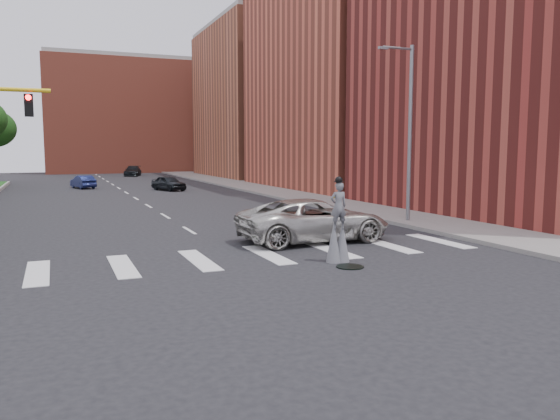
# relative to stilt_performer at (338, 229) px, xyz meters

# --- Properties ---
(ground_plane) EXTENTS (160.00, 160.00, 0.00)m
(ground_plane) POSITION_rel_stilt_performer_xyz_m (-3.05, 1.08, -1.13)
(ground_plane) COLOR black
(ground_plane) RESTS_ON ground
(sidewalk_right) EXTENTS (5.00, 90.00, 0.18)m
(sidewalk_right) POSITION_rel_stilt_performer_xyz_m (9.45, 26.08, -1.04)
(sidewalk_right) COLOR slate
(sidewalk_right) RESTS_ON ground
(manhole) EXTENTS (0.90, 0.90, 0.04)m
(manhole) POSITION_rel_stilt_performer_xyz_m (-0.05, -0.92, -1.11)
(manhole) COLOR black
(manhole) RESTS_ON ground
(building_near) EXTENTS (16.00, 20.00, 22.00)m
(building_near) POSITION_rel_stilt_performer_xyz_m (18.95, 9.08, 9.87)
(building_near) COLOR maroon
(building_near) RESTS_ON ground
(building_mid) EXTENTS (16.00, 22.00, 24.00)m
(building_mid) POSITION_rel_stilt_performer_xyz_m (18.95, 31.08, 10.87)
(building_mid) COLOR #BE523B
(building_mid) RESTS_ON ground
(building_far) EXTENTS (16.00, 22.00, 20.00)m
(building_far) POSITION_rel_stilt_performer_xyz_m (18.95, 55.08, 8.87)
(building_far) COLOR #B55F42
(building_far) RESTS_ON ground
(building_backdrop) EXTENTS (26.00, 14.00, 18.00)m
(building_backdrop) POSITION_rel_stilt_performer_xyz_m (2.95, 79.08, 7.87)
(building_backdrop) COLOR #BE523B
(building_backdrop) RESTS_ON ground
(streetlight) EXTENTS (2.05, 0.20, 9.00)m
(streetlight) POSITION_rel_stilt_performer_xyz_m (7.85, 7.08, 3.77)
(streetlight) COLOR slate
(streetlight) RESTS_ON ground
(stilt_performer) EXTENTS (0.84, 0.54, 2.93)m
(stilt_performer) POSITION_rel_stilt_performer_xyz_m (0.00, 0.00, 0.00)
(stilt_performer) COLOR #312213
(stilt_performer) RESTS_ON ground
(suv_crossing) EXTENTS (6.50, 3.10, 1.79)m
(suv_crossing) POSITION_rel_stilt_performer_xyz_m (1.09, 4.08, -0.24)
(suv_crossing) COLOR beige
(suv_crossing) RESTS_ON ground
(car_near) EXTENTS (2.99, 4.36, 1.38)m
(car_near) POSITION_rel_stilt_performer_xyz_m (0.90, 34.30, -0.44)
(car_near) COLOR black
(car_near) RESTS_ON ground
(car_mid) EXTENTS (2.35, 4.07, 1.27)m
(car_mid) POSITION_rel_stilt_performer_xyz_m (-6.28, 40.14, -0.50)
(car_mid) COLOR navy
(car_mid) RESTS_ON ground
(car_far) EXTENTS (3.19, 5.26, 1.42)m
(car_far) POSITION_rel_stilt_performer_xyz_m (1.47, 63.16, -0.42)
(car_far) COLOR black
(car_far) RESTS_ON ground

